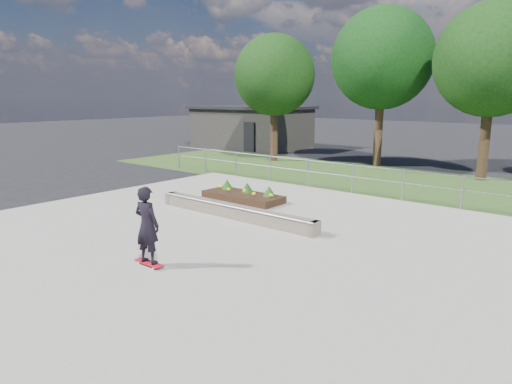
# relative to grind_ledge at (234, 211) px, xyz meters

# --- Properties ---
(ground) EXTENTS (120.00, 120.00, 0.00)m
(ground) POSITION_rel_grind_ledge_xyz_m (1.02, -1.89, -0.26)
(ground) COLOR black
(ground) RESTS_ON ground
(grass_verge) EXTENTS (30.00, 8.00, 0.02)m
(grass_verge) POSITION_rel_grind_ledge_xyz_m (1.02, 9.11, -0.25)
(grass_verge) COLOR #304D1E
(grass_verge) RESTS_ON ground
(concrete_slab) EXTENTS (15.00, 15.00, 0.06)m
(concrete_slab) POSITION_rel_grind_ledge_xyz_m (1.02, -1.89, -0.23)
(concrete_slab) COLOR gray
(concrete_slab) RESTS_ON ground
(fence) EXTENTS (20.06, 0.06, 1.20)m
(fence) POSITION_rel_grind_ledge_xyz_m (1.02, 5.61, 0.51)
(fence) COLOR gray
(fence) RESTS_ON ground
(building) EXTENTS (8.40, 5.40, 3.00)m
(building) POSITION_rel_grind_ledge_xyz_m (-12.98, 16.10, 1.25)
(building) COLOR #292624
(building) RESTS_ON ground
(tree_far_left) EXTENTS (4.55, 4.55, 7.15)m
(tree_far_left) POSITION_rel_grind_ledge_xyz_m (-6.98, 11.11, 4.59)
(tree_far_left) COLOR #321D14
(tree_far_left) RESTS_ON ground
(tree_mid_left) EXTENTS (5.25, 5.25, 8.25)m
(tree_mid_left) POSITION_rel_grind_ledge_xyz_m (-1.48, 13.11, 5.34)
(tree_mid_left) COLOR #372216
(tree_mid_left) RESTS_ON ground
(tree_mid_right) EXTENTS (4.90, 4.90, 7.70)m
(tree_mid_right) POSITION_rel_grind_ledge_xyz_m (4.02, 12.11, 4.97)
(tree_mid_right) COLOR black
(tree_mid_right) RESTS_ON ground
(grind_ledge) EXTENTS (6.00, 0.44, 0.43)m
(grind_ledge) POSITION_rel_grind_ledge_xyz_m (0.00, 0.00, 0.00)
(grind_ledge) COLOR #665A4B
(grind_ledge) RESTS_ON concrete_slab
(planter_bed) EXTENTS (3.00, 1.20, 0.61)m
(planter_bed) POSITION_rel_grind_ledge_xyz_m (-1.39, 2.05, -0.02)
(planter_bed) COLOR black
(planter_bed) RESTS_ON concrete_slab
(skateboarder) EXTENTS (0.80, 0.50, 1.78)m
(skateboarder) POSITION_rel_grind_ledge_xyz_m (1.29, -4.16, 0.72)
(skateboarder) COLOR white
(skateboarder) RESTS_ON concrete_slab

